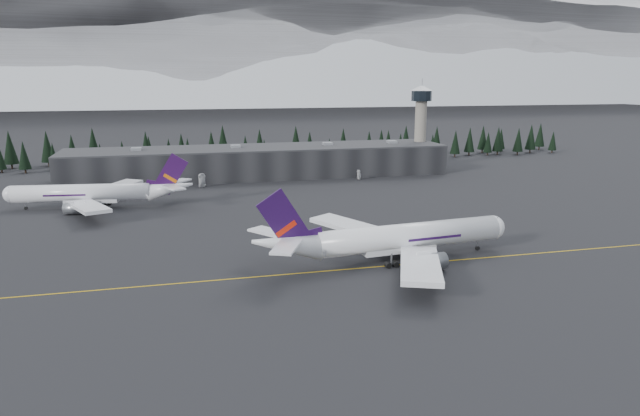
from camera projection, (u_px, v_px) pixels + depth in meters
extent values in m
plane|color=black|center=(342.00, 267.00, 126.66)|extent=(1400.00, 1400.00, 0.00)
cube|color=gold|center=(345.00, 269.00, 124.76)|extent=(400.00, 0.40, 0.02)
cube|color=black|center=(260.00, 162.00, 243.49)|extent=(160.00, 30.00, 12.00)
cube|color=#333335|center=(259.00, 148.00, 242.10)|extent=(160.00, 30.00, 0.60)
cylinder|color=gray|center=(420.00, 134.00, 262.10)|extent=(5.20, 5.20, 32.00)
cylinder|color=black|center=(422.00, 96.00, 258.29)|extent=(9.20, 9.20, 4.50)
cone|color=silver|center=(422.00, 88.00, 257.53)|extent=(10.00, 10.00, 2.00)
cube|color=black|center=(249.00, 149.00, 278.14)|extent=(360.00, 20.00, 15.00)
cylinder|color=white|center=(410.00, 236.00, 131.44)|extent=(45.56, 10.28, 5.90)
sphere|color=white|center=(492.00, 227.00, 138.92)|extent=(5.90, 5.90, 5.90)
cone|color=white|center=(288.00, 244.00, 121.48)|extent=(17.00, 7.48, 8.54)
cube|color=white|center=(360.00, 229.00, 143.81)|extent=(21.79, 27.28, 2.52)
cylinder|color=gray|center=(390.00, 238.00, 141.17)|extent=(6.72, 4.34, 3.73)
cube|color=white|center=(420.00, 265.00, 115.86)|extent=(17.76, 28.45, 2.52)
cylinder|color=gray|center=(431.00, 262.00, 123.14)|extent=(6.72, 4.34, 3.73)
cube|color=#270D40|center=(285.00, 222.00, 120.21)|extent=(12.44, 1.70, 14.63)
cube|color=red|center=(286.00, 229.00, 120.60)|extent=(4.82, 1.02, 3.60)
cube|color=white|center=(271.00, 232.00, 125.94)|extent=(9.89, 11.36, 0.49)
cube|color=white|center=(286.00, 247.00, 115.12)|extent=(8.49, 11.67, 0.49)
cylinder|color=black|center=(478.00, 244.00, 138.49)|extent=(0.49, 0.49, 2.95)
cylinder|color=black|center=(374.00, 250.00, 134.09)|extent=(0.49, 0.49, 2.95)
cylinder|color=black|center=(391.00, 261.00, 125.97)|extent=(0.49, 0.49, 2.95)
cylinder|color=white|center=(82.00, 193.00, 182.88)|extent=(42.88, 10.97, 5.55)
sphere|color=white|center=(12.00, 194.00, 180.41)|extent=(5.55, 5.55, 5.55)
cone|color=white|center=(170.00, 188.00, 185.92)|extent=(16.11, 7.50, 8.03)
cube|color=white|center=(88.00, 206.00, 169.98)|extent=(16.04, 26.84, 2.37)
cylinder|color=gray|center=(74.00, 208.00, 174.60)|extent=(6.41, 4.26, 3.51)
cube|color=white|center=(111.00, 189.00, 197.73)|extent=(21.03, 25.40, 2.37)
cylinder|color=gray|center=(91.00, 196.00, 192.50)|extent=(6.41, 4.26, 3.51)
cube|color=#2D0D40|center=(171.00, 174.00, 184.93)|extent=(11.67, 1.96, 13.77)
cube|color=#D05E0C|center=(170.00, 178.00, 185.22)|extent=(4.54, 1.09, 3.39)
cube|color=white|center=(173.00, 187.00, 180.48)|extent=(7.75, 10.99, 0.46)
cube|color=white|center=(178.00, 181.00, 191.22)|extent=(9.48, 10.60, 0.46)
cylinder|color=black|center=(26.00, 205.00, 181.66)|extent=(0.46, 0.46, 2.77)
cylinder|color=black|center=(100.00, 206.00, 180.42)|extent=(0.46, 0.46, 2.77)
cylinder|color=black|center=(107.00, 201.00, 188.48)|extent=(0.46, 0.46, 2.77)
imported|color=silver|center=(202.00, 185.00, 219.41)|extent=(4.01, 5.98, 1.52)
imported|color=silver|center=(359.00, 178.00, 236.11)|extent=(4.42, 2.86, 1.40)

